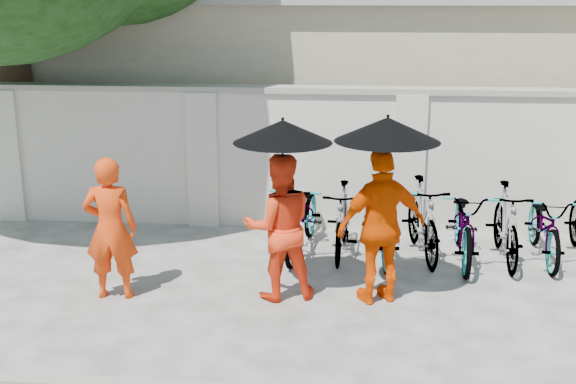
{
  "coord_description": "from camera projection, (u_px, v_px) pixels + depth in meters",
  "views": [
    {
      "loc": [
        1.18,
        -7.13,
        3.37
      ],
      "look_at": [
        0.44,
        1.06,
        1.1
      ],
      "focal_mm": 45.0,
      "sensor_mm": 36.0,
      "label": 1
    }
  ],
  "objects": [
    {
      "name": "ground",
      "position": [
        239.0,
        314.0,
        7.84
      ],
      "size": [
        80.0,
        80.0,
        0.0
      ],
      "primitive_type": "plane",
      "color": "#B6B4AD"
    },
    {
      "name": "compound_wall",
      "position": [
        339.0,
        161.0,
        10.56
      ],
      "size": [
        20.0,
        0.3,
        2.0
      ],
      "primitive_type": "cube",
      "color": "beige",
      "rests_on": "ground"
    },
    {
      "name": "building_behind",
      "position": [
        396.0,
        88.0,
        13.96
      ],
      "size": [
        14.0,
        6.0,
        3.2
      ],
      "primitive_type": "cube",
      "color": "#B8AE8E",
      "rests_on": "ground"
    },
    {
      "name": "monk_left",
      "position": [
        110.0,
        228.0,
        8.09
      ],
      "size": [
        0.63,
        0.45,
        1.64
      ],
      "primitive_type": "imported",
      "rotation": [
        0.0,
        0.0,
        3.23
      ],
      "color": "#F03C0C",
      "rests_on": "ground"
    },
    {
      "name": "monk_center",
      "position": [
        279.0,
        227.0,
        8.09
      ],
      "size": [
        0.96,
        0.84,
        1.68
      ],
      "primitive_type": "imported",
      "rotation": [
        0.0,
        0.0,
        3.43
      ],
      "color": "#FF3A14",
      "rests_on": "ground"
    },
    {
      "name": "parasol_center",
      "position": [
        283.0,
        131.0,
        7.71
      ],
      "size": [
        1.08,
        1.08,
        1.11
      ],
      "color": "black",
      "rests_on": "ground"
    },
    {
      "name": "monk_right",
      "position": [
        382.0,
        227.0,
        7.96
      ],
      "size": [
        1.12,
        0.81,
        1.76
      ],
      "primitive_type": "imported",
      "rotation": [
        0.0,
        0.0,
        3.55
      ],
      "color": "#F14900",
      "rests_on": "ground"
    },
    {
      "name": "parasol_right",
      "position": [
        387.0,
        129.0,
        7.59
      ],
      "size": [
        1.13,
        1.13,
        1.12
      ],
      "color": "black",
      "rests_on": "ground"
    },
    {
      "name": "bike_0",
      "position": [
        303.0,
        216.0,
        9.63
      ],
      "size": [
        0.89,
        1.95,
        0.99
      ],
      "primitive_type": "imported",
      "rotation": [
        0.0,
        0.0,
        -0.12
      ],
      "color": "#979797",
      "rests_on": "ground"
    },
    {
      "name": "bike_1",
      "position": [
        342.0,
        221.0,
        9.49
      ],
      "size": [
        0.55,
        1.61,
        0.95
      ],
      "primitive_type": "imported",
      "rotation": [
        0.0,
        0.0,
        -0.07
      ],
      "color": "#979797",
      "rests_on": "ground"
    },
    {
      "name": "bike_2",
      "position": [
        382.0,
        219.0,
        9.46
      ],
      "size": [
        0.87,
        2.01,
        1.03
      ],
      "primitive_type": "imported",
      "rotation": [
        0.0,
        0.0,
        0.1
      ],
      "color": "#979797",
      "rests_on": "ground"
    },
    {
      "name": "bike_3",
      "position": [
        423.0,
        219.0,
        9.43
      ],
      "size": [
        0.7,
        1.77,
        1.03
      ],
      "primitive_type": "imported",
      "rotation": [
        0.0,
        0.0,
        0.13
      ],
      "color": "#979797",
      "rests_on": "ground"
    },
    {
      "name": "bike_4",
      "position": [
        465.0,
        224.0,
        9.3
      ],
      "size": [
        0.77,
        1.93,
        1.0
      ],
      "primitive_type": "imported",
      "rotation": [
        0.0,
        0.0,
        -0.06
      ],
      "color": "#979797",
      "rests_on": "ground"
    },
    {
      "name": "bike_5",
      "position": [
        506.0,
        224.0,
        9.27
      ],
      "size": [
        0.51,
        1.68,
        1.0
      ],
      "primitive_type": "imported",
      "rotation": [
        0.0,
        0.0,
        -0.02
      ],
      "color": "#979797",
      "rests_on": "ground"
    },
    {
      "name": "bike_6",
      "position": [
        545.0,
        226.0,
        9.35
      ],
      "size": [
        0.67,
        1.76,
        0.91
      ],
      "primitive_type": "imported",
      "rotation": [
        0.0,
        0.0,
        -0.04
      ],
      "color": "#979797",
      "rests_on": "ground"
    }
  ]
}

